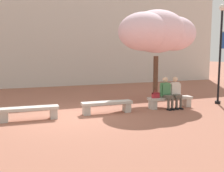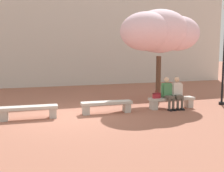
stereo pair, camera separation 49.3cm
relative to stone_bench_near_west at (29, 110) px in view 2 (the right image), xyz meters
name	(u,v)px [view 2 (the right image)]	position (x,y,z in m)	size (l,w,h in m)	color
ground_plane	(70,116)	(1.39, 0.00, -0.31)	(100.00, 100.00, 0.00)	#9E604C
building_facade	(44,17)	(1.39, 10.77, 4.53)	(28.00, 4.00, 9.68)	beige
stone_bench_near_west	(29,110)	(0.00, 0.00, 0.00)	(1.95, 0.52, 0.45)	#BCB7AD
stone_bench_center	(107,105)	(2.79, 0.00, 0.00)	(1.95, 0.52, 0.45)	#BCB7AD
stone_bench_near_east	(172,101)	(5.58, 0.00, 0.00)	(1.95, 0.52, 0.45)	#BCB7AD
person_seated_left	(167,92)	(5.34, -0.05, 0.39)	(0.51, 0.69, 1.29)	black
person_seated_right	(177,91)	(5.80, -0.05, 0.39)	(0.50, 0.73, 1.29)	black
handbag	(157,95)	(4.89, 0.01, 0.27)	(0.30, 0.15, 0.34)	#A3232D
cherry_tree_main	(159,32)	(5.72, 1.44, 2.89)	(3.76, 2.73, 4.21)	#513828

